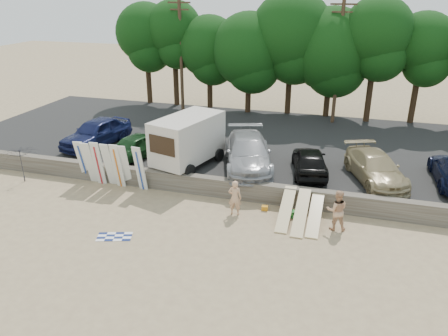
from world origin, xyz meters
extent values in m
plane|color=tan|center=(0.00, 0.00, 0.00)|extent=(120.00, 120.00, 0.00)
cube|color=#6B6356|center=(0.00, 3.00, 0.50)|extent=(44.00, 0.50, 1.00)
cube|color=#282828|center=(0.00, 10.50, 0.35)|extent=(44.00, 14.50, 0.70)
cylinder|color=#382616|center=(-13.72, 17.60, 2.69)|extent=(0.44, 0.44, 3.99)
sphere|color=#144112|center=(-13.72, 17.60, 6.59)|extent=(4.89, 4.89, 4.89)
cylinder|color=#382616|center=(-11.19, 17.60, 2.81)|extent=(0.44, 0.44, 4.23)
sphere|color=#144112|center=(-11.19, 17.60, 6.95)|extent=(4.57, 4.57, 4.57)
cylinder|color=#382616|center=(-8.18, 17.60, 2.37)|extent=(0.44, 0.44, 3.35)
sphere|color=#144112|center=(-8.18, 17.60, 5.64)|extent=(4.99, 4.99, 4.99)
cylinder|color=#382616|center=(-4.78, 17.03, 2.36)|extent=(0.44, 0.44, 3.31)
sphere|color=#144112|center=(-4.78, 17.03, 5.59)|extent=(5.76, 5.76, 5.76)
cylinder|color=#382616|center=(-1.64, 17.60, 2.78)|extent=(0.44, 0.44, 4.17)
sphere|color=#144112|center=(-1.64, 17.60, 6.86)|extent=(6.27, 6.27, 6.27)
cylinder|color=#382616|center=(1.38, 17.60, 2.42)|extent=(0.44, 0.44, 3.44)
sphere|color=#144112|center=(1.38, 17.60, 5.78)|extent=(6.20, 6.20, 6.20)
cylinder|color=#382616|center=(4.42, 17.03, 2.87)|extent=(0.44, 0.44, 4.34)
sphere|color=#144112|center=(4.42, 17.03, 7.11)|extent=(5.02, 5.02, 5.02)
cylinder|color=#382616|center=(7.59, 17.60, 2.64)|extent=(0.44, 0.44, 3.87)
sphere|color=#144112|center=(7.59, 17.60, 6.42)|extent=(4.43, 4.43, 4.43)
cylinder|color=#473321|center=(-10.00, 16.00, 5.20)|extent=(0.26, 0.26, 9.00)
cube|color=#473321|center=(-10.00, 16.00, 9.00)|extent=(1.80, 0.12, 0.12)
cube|color=#473321|center=(-10.00, 16.00, 8.50)|extent=(1.50, 0.10, 0.10)
cylinder|color=#473321|center=(2.00, 16.00, 5.20)|extent=(0.26, 0.26, 9.00)
cube|color=#473321|center=(2.00, 16.00, 9.00)|extent=(1.80, 0.12, 0.12)
cube|color=#473321|center=(2.00, 16.00, 8.50)|extent=(1.50, 0.10, 0.10)
cube|color=beige|center=(-5.32, 5.01, 2.30)|extent=(3.32, 4.83, 2.42)
cube|color=black|center=(-5.93, 2.87, 2.52)|extent=(1.60, 0.49, 0.99)
cylinder|color=black|center=(-6.83, 3.95, 1.06)|extent=(0.41, 0.76, 0.73)
cylinder|color=black|center=(-4.60, 3.32, 1.06)|extent=(0.41, 0.76, 0.73)
cylinder|color=black|center=(-6.05, 6.70, 1.06)|extent=(0.41, 0.76, 0.73)
cylinder|color=black|center=(-3.82, 6.07, 1.06)|extent=(0.41, 0.76, 0.73)
imported|color=#131943|center=(-12.06, 6.39, 1.57)|extent=(3.02, 5.40, 1.74)
imported|color=#143818|center=(-8.57, 5.58, 1.41)|extent=(2.76, 4.49, 1.43)
imported|color=#9B9BA0|center=(-1.99, 5.57, 1.57)|extent=(4.11, 6.47, 1.75)
imported|color=black|center=(1.41, 5.65, 1.43)|extent=(2.54, 4.56, 1.47)
imported|color=tan|center=(4.78, 5.67, 1.43)|extent=(3.73, 5.42, 1.46)
cube|color=silver|center=(-10.59, 2.57, 1.25)|extent=(0.64, 0.90, 2.50)
cube|color=silver|center=(-10.05, 2.41, 1.26)|extent=(0.54, 0.81, 2.51)
cube|color=silver|center=(-9.54, 2.42, 1.28)|extent=(0.53, 0.57, 2.57)
cube|color=silver|center=(-8.91, 2.46, 1.27)|extent=(0.51, 0.70, 2.54)
cube|color=silver|center=(-8.35, 2.39, 1.28)|extent=(0.51, 0.56, 2.56)
cube|color=silver|center=(-8.00, 2.53, 1.26)|extent=(0.60, 0.81, 2.52)
cube|color=silver|center=(-7.04, 2.38, 1.28)|extent=(0.55, 0.59, 2.57)
cube|color=#D5BC86|center=(0.83, 1.57, 0.53)|extent=(0.56, 2.86, 1.05)
cube|color=#D5BC86|center=(1.55, 1.37, 0.55)|extent=(0.56, 2.84, 1.10)
cube|color=#D5BC86|center=(2.18, 1.53, 0.49)|extent=(0.56, 2.88, 0.99)
imported|color=tan|center=(-1.58, 1.32, 0.88)|extent=(0.67, 0.46, 1.75)
imported|color=tan|center=(3.12, 1.25, 0.95)|extent=(1.04, 0.87, 1.91)
cube|color=green|center=(1.06, 1.86, 0.16)|extent=(0.47, 0.43, 0.32)
cube|color=orange|center=(-0.28, 2.13, 0.11)|extent=(0.32, 0.28, 0.22)
plane|color=white|center=(-6.07, -2.17, 0.01)|extent=(1.89, 1.89, 0.00)
imported|color=black|center=(-13.91, 1.68, 0.99)|extent=(3.05, 3.05, 1.97)
camera|label=1|loc=(3.20, -16.55, 10.10)|focal=35.00mm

